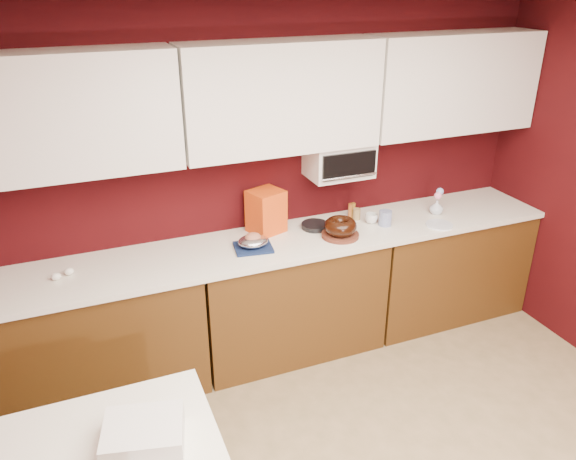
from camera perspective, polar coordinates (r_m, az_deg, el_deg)
The scene contains 31 objects.
ceiling at distance 1.86m, azimuth 24.92°, elevation 20.02°, with size 4.00×4.50×0.02m, color white.
wall_back at distance 4.02m, azimuth -1.58°, elevation 5.36°, with size 4.00×0.02×2.50m, color #350709.
base_cabinet_left at distance 3.89m, azimuth -18.73°, elevation -10.35°, with size 1.31×0.58×0.86m, color #4C2D0F.
base_cabinet_center at distance 4.11m, azimuth 0.08°, elevation -6.84°, with size 1.31×0.58×0.86m, color #4C2D0F.
base_cabinet_right at distance 4.71m, azimuth 15.30°, elevation -3.40°, with size 1.31×0.58×0.86m, color #4C2D0F.
countertop at distance 3.89m, azimuth 0.09°, elevation -1.19°, with size 4.00×0.62×0.04m, color white.
upper_cabinet_left at distance 3.47m, azimuth -22.16°, elevation 10.74°, with size 1.31×0.33×0.70m, color white.
upper_cabinet_center at distance 3.71m, azimuth -0.77°, elevation 13.34°, with size 1.31×0.33×0.70m, color white.
upper_cabinet_right at distance 4.37m, azimuth 16.28°, elevation 14.14°, with size 1.31×0.33×0.70m, color white.
toaster_oven at distance 4.03m, azimuth 5.18°, elevation 7.19°, with size 0.45×0.30×0.25m, color white.
toaster_oven_door at distance 3.89m, azimuth 6.25°, elevation 6.51°, with size 0.40×0.02×0.18m, color black.
toaster_oven_handle at distance 3.90m, azimuth 6.30°, elevation 5.40°, with size 0.02×0.02×0.42m, color silver.
cake_base at distance 3.93m, azimuth 5.32°, elevation -0.51°, with size 0.26×0.26×0.02m, color #5B291B.
bundt_cake at distance 3.90m, azimuth 5.36°, elevation 0.39°, with size 0.23×0.23×0.09m, color black.
navy_towel at distance 3.76m, azimuth -3.55°, elevation -1.77°, with size 0.25×0.21×0.02m, color #132147.
foil_ham_nest at distance 3.74m, azimuth -3.57°, elevation -1.15°, with size 0.20×0.17×0.07m, color silver.
roasted_ham at distance 3.72m, azimuth -3.58°, elevation -0.80°, with size 0.11×0.09×0.07m, color #BC7356.
pandoro_box at distance 3.95m, azimuth -2.24°, elevation 1.91°, with size 0.22×0.20×0.31m, color red.
dark_pan at distance 4.05m, azimuth 2.76°, elevation 0.44°, with size 0.20×0.20×0.03m, color black.
coffee_mug at distance 4.16m, azimuth 8.47°, elevation 1.27°, with size 0.08×0.08×0.09m, color silver.
blue_jar at distance 4.14m, azimuth 9.85°, elevation 1.20°, with size 0.09×0.09×0.11m, color navy.
flower_vase at distance 4.42m, azimuth 14.86°, elevation 2.34°, with size 0.08×0.08×0.12m, color silver.
flower_pink at distance 4.38m, azimuth 14.98°, elevation 3.39°, with size 0.06×0.06×0.06m, color #FF93C1.
flower_blue at distance 4.41m, azimuth 15.18°, elevation 3.79°, with size 0.06×0.06×0.06m, color #8FA4E4.
china_plate at distance 4.24m, azimuth 15.11°, elevation 0.52°, with size 0.20×0.20×0.01m, color white.
amber_bottle at distance 4.24m, azimuth 6.37°, elevation 2.00°, with size 0.04×0.04×0.11m, color #9A4C1C.
paper_cup at distance 4.21m, azimuth 6.99°, elevation 1.62°, with size 0.06×0.06×0.08m, color olive.
egg_left at distance 3.65m, azimuth -22.49°, elevation -4.39°, with size 0.06×0.05×0.05m, color white.
egg_right at distance 3.68m, azimuth -21.34°, elevation -3.94°, with size 0.06×0.05×0.05m, color white.
newspaper_stack at distance 2.59m, azimuth -14.43°, elevation -19.57°, with size 0.33×0.27×0.12m, color white.
amber_bottle_tall at distance 4.24m, azimuth 6.63°, elevation 2.01°, with size 0.03×0.03×0.11m, color brown.
Camera 1 is at (-1.32, -1.30, 2.59)m, focal length 35.00 mm.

